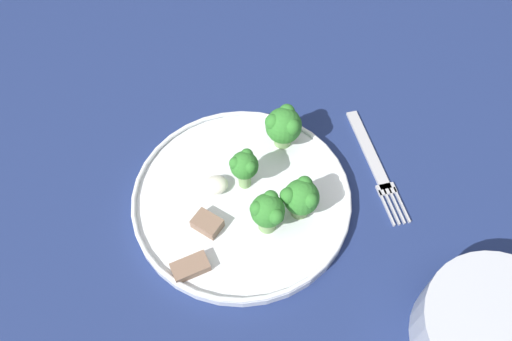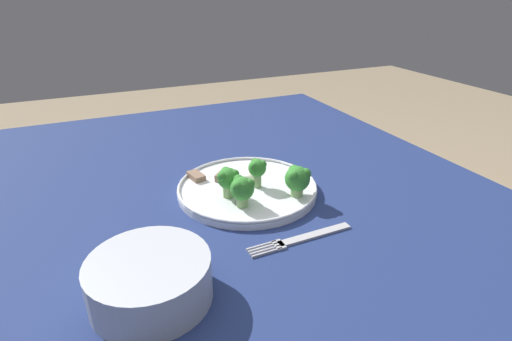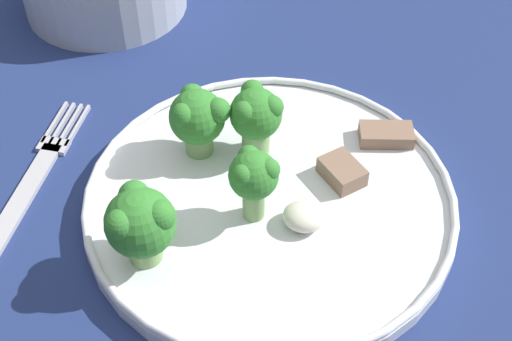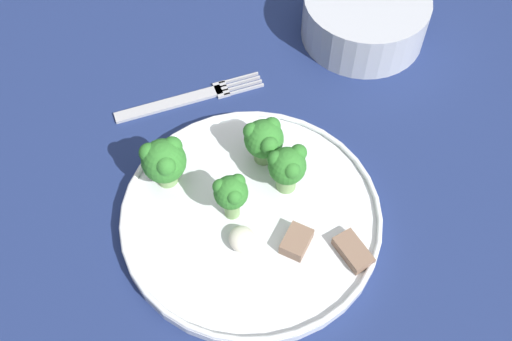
# 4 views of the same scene
# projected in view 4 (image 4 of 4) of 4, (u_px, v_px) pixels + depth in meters

# --- Properties ---
(table) EXTENTS (1.34, 1.10, 0.73)m
(table) POSITION_uv_depth(u_px,v_px,m) (286.00, 207.00, 0.74)
(table) COLOR navy
(table) RESTS_ON ground_plane
(dinner_plate) EXTENTS (0.27, 0.27, 0.02)m
(dinner_plate) POSITION_uv_depth(u_px,v_px,m) (251.00, 216.00, 0.63)
(dinner_plate) COLOR white
(dinner_plate) RESTS_ON table
(fork) EXTENTS (0.02, 0.18, 0.00)m
(fork) POSITION_uv_depth(u_px,v_px,m) (189.00, 99.00, 0.72)
(fork) COLOR #B2B2B7
(fork) RESTS_ON table
(cream_bowl) EXTENTS (0.16, 0.16, 0.06)m
(cream_bowl) POSITION_uv_depth(u_px,v_px,m) (364.00, 18.00, 0.77)
(cream_bowl) COLOR #B7BCC6
(cream_bowl) RESTS_ON table
(broccoli_floret_near_rim_left) EXTENTS (0.04, 0.04, 0.06)m
(broccoli_floret_near_rim_left) POSITION_uv_depth(u_px,v_px,m) (287.00, 167.00, 0.61)
(broccoli_floret_near_rim_left) COLOR #7FA866
(broccoli_floret_near_rim_left) RESTS_ON dinner_plate
(broccoli_floret_center_left) EXTENTS (0.04, 0.04, 0.06)m
(broccoli_floret_center_left) POSITION_uv_depth(u_px,v_px,m) (264.00, 139.00, 0.63)
(broccoli_floret_center_left) COLOR #7FA866
(broccoli_floret_center_left) RESTS_ON dinner_plate
(broccoli_floret_back_left) EXTENTS (0.05, 0.05, 0.06)m
(broccoli_floret_back_left) POSITION_uv_depth(u_px,v_px,m) (164.00, 161.00, 0.62)
(broccoli_floret_back_left) COLOR #7FA866
(broccoli_floret_back_left) RESTS_ON dinner_plate
(broccoli_floret_front_left) EXTENTS (0.04, 0.03, 0.06)m
(broccoli_floret_front_left) POSITION_uv_depth(u_px,v_px,m) (231.00, 193.00, 0.59)
(broccoli_floret_front_left) COLOR #7FA866
(broccoli_floret_front_left) RESTS_ON dinner_plate
(meat_slice_front_slice) EXTENTS (0.04, 0.04, 0.01)m
(meat_slice_front_slice) POSITION_uv_depth(u_px,v_px,m) (296.00, 241.00, 0.60)
(meat_slice_front_slice) COLOR #846651
(meat_slice_front_slice) RESTS_ON dinner_plate
(meat_slice_middle_slice) EXTENTS (0.05, 0.03, 0.01)m
(meat_slice_middle_slice) POSITION_uv_depth(u_px,v_px,m) (353.00, 251.00, 0.59)
(meat_slice_middle_slice) COLOR #846651
(meat_slice_middle_slice) RESTS_ON dinner_plate
(sauce_dollop) EXTENTS (0.03, 0.03, 0.02)m
(sauce_dollop) POSITION_uv_depth(u_px,v_px,m) (242.00, 239.00, 0.60)
(sauce_dollop) COLOR silver
(sauce_dollop) RESTS_ON dinner_plate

